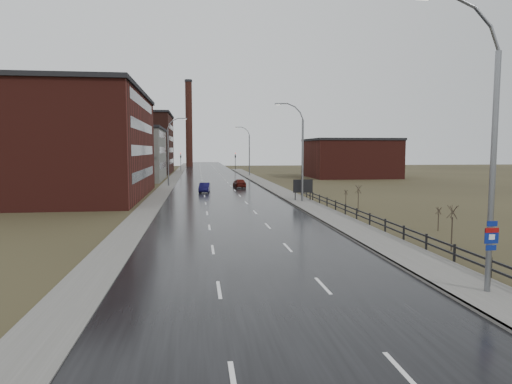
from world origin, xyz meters
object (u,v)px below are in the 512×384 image
object	(u,v)px
streetlight_main	(486,150)
car_far	(240,183)
billboard	(303,187)
car_near	(205,188)

from	to	relation	value
streetlight_main	car_far	size ratio (longest dim) A/B	2.80
billboard	car_far	distance (m)	20.84
billboard	car_near	xyz separation A→B (m)	(-11.30, 12.80, -1.08)
streetlight_main	billboard	bearing A→B (deg)	88.97
billboard	car_far	xyz separation A→B (m)	(-5.64, 20.04, -1.01)
car_far	streetlight_main	bearing A→B (deg)	91.98
streetlight_main	car_near	xyz separation A→B (m)	(-10.67, 47.81, -5.39)
streetlight_main	car_near	size ratio (longest dim) A/B	2.98
streetlight_main	billboard	world-z (taller)	streetlight_main
car_far	car_near	bearing A→B (deg)	48.73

